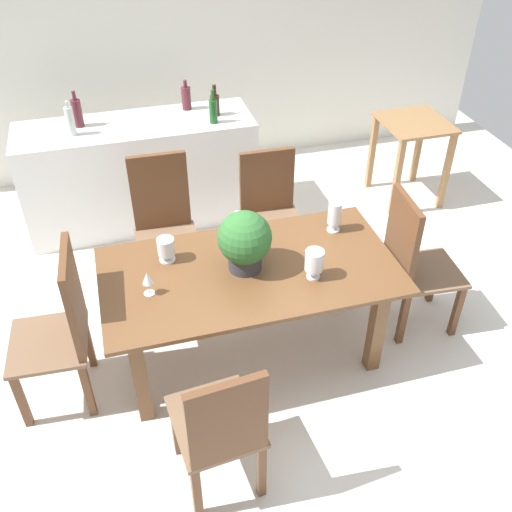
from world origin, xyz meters
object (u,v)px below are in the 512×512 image
object	(u,v)px
chair_near_left	(221,428)
kitchen_counter	(141,174)
chair_far_left	(164,220)
crystal_vase_right	(314,261)
wine_bottle_clear	(215,104)
side_table	(412,141)
wine_bottle_dark	(186,98)
wine_bottle_tall	(70,121)
chair_foot_end	(412,260)
crystal_vase_left	(335,214)
wine_glass	(147,279)
chair_far_right	(270,208)
wine_bottle_amber	(213,110)
flower_centerpiece	(245,240)
chair_head_end	(63,324)
dining_table	(250,285)
crystal_vase_center_near	(166,248)
wine_bottle_green	(77,113)

from	to	relation	value
chair_near_left	kitchen_counter	size ratio (longest dim) A/B	0.51
chair_far_left	crystal_vase_right	world-z (taller)	chair_far_left
chair_near_left	wine_bottle_clear	distance (m)	2.83
wine_bottle_clear	side_table	xyz separation A→B (m)	(1.73, -0.25, -0.44)
wine_bottle_dark	side_table	xyz separation A→B (m)	(1.93, -0.44, -0.45)
chair_far_left	wine_bottle_tall	size ratio (longest dim) A/B	3.84
chair_foot_end	kitchen_counter	world-z (taller)	chair_foot_end
wine_bottle_clear	crystal_vase_left	bearing A→B (deg)	-74.55
wine_glass	wine_bottle_clear	bearing A→B (deg)	66.74
chair_near_left	side_table	xyz separation A→B (m)	(2.31, 2.47, 0.04)
chair_far_right	crystal_vase_right	size ratio (longest dim) A/B	5.09
chair_foot_end	wine_bottle_amber	xyz separation A→B (m)	(-0.96, 1.67, 0.46)
flower_centerpiece	wine_bottle_tall	bearing A→B (deg)	118.03
chair_head_end	wine_bottle_amber	size ratio (longest dim) A/B	3.87
dining_table	wine_bottle_dark	xyz separation A→B (m)	(-0.01, 2.00, 0.41)
flower_centerpiece	wine_bottle_dark	distance (m)	1.98
chair_far_right	crystal_vase_right	bearing A→B (deg)	-91.51
chair_foot_end	wine_bottle_dark	bearing A→B (deg)	33.60
crystal_vase_center_near	wine_bottle_amber	distance (m)	1.59
dining_table	crystal_vase_center_near	bearing A→B (deg)	154.36
crystal_vase_left	wine_bottle_tall	world-z (taller)	wine_bottle_tall
chair_foot_end	wine_glass	bearing A→B (deg)	96.60
chair_far_left	kitchen_counter	distance (m)	0.92
dining_table	wine_bottle_clear	distance (m)	1.87
chair_far_left	flower_centerpiece	distance (m)	1.03
chair_far_right	wine_bottle_dark	world-z (taller)	wine_bottle_dark
chair_foot_end	chair_far_right	xyz separation A→B (m)	(-0.71, 0.90, -0.03)
chair_head_end	wine_glass	distance (m)	0.57
wine_glass	wine_bottle_amber	size ratio (longest dim) A/B	0.55
chair_foot_end	crystal_vase_center_near	bearing A→B (deg)	86.57
crystal_vase_left	side_table	distance (m)	1.87
chair_far_right	flower_centerpiece	world-z (taller)	flower_centerpiece
flower_centerpiece	wine_bottle_dark	xyz separation A→B (m)	(0.02, 1.98, 0.08)
crystal_vase_left	wine_bottle_dark	size ratio (longest dim) A/B	0.86
wine_bottle_clear	wine_glass	bearing A→B (deg)	-113.26
wine_bottle_green	wine_bottle_clear	xyz separation A→B (m)	(1.09, -0.08, -0.02)
chair_far_left	chair_near_left	world-z (taller)	chair_far_left
chair_far_right	kitchen_counter	xyz separation A→B (m)	(-0.87, 0.92, -0.07)
chair_far_right	wine_bottle_amber	bearing A→B (deg)	109.80
dining_table	chair_head_end	size ratio (longest dim) A/B	1.68
dining_table	flower_centerpiece	bearing A→B (deg)	138.20
chair_far_right	wine_bottle_amber	world-z (taller)	wine_bottle_amber
side_table	chair_far_left	bearing A→B (deg)	-164.32
chair_far_right	wine_bottle_clear	world-z (taller)	wine_bottle_clear
wine_glass	chair_head_end	bearing A→B (deg)	173.79
chair_head_end	flower_centerpiece	bearing A→B (deg)	94.60
dining_table	crystal_vase_right	bearing A→B (deg)	-27.16
chair_far_right	side_table	distance (m)	1.66
chair_far_right	wine_bottle_green	size ratio (longest dim) A/B	3.34
chair_foot_end	wine_bottle_amber	size ratio (longest dim) A/B	3.82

